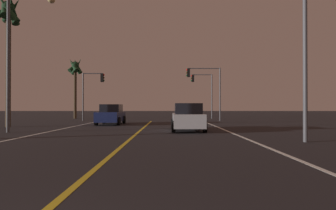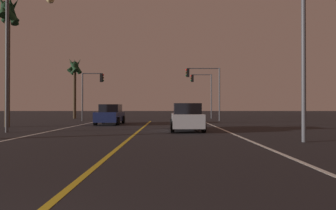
# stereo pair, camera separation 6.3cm
# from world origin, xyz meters

# --- Properties ---
(lane_edge_right) EXTENTS (0.16, 33.71, 0.01)m
(lane_edge_right) POSITION_xyz_m (5.38, 10.86, 0.00)
(lane_edge_right) COLOR silver
(lane_edge_right) RESTS_ON ground
(lane_edge_left) EXTENTS (0.16, 33.71, 0.01)m
(lane_edge_left) POSITION_xyz_m (-5.38, 10.86, 0.00)
(lane_edge_left) COLOR silver
(lane_edge_left) RESTS_ON ground
(lane_center_divider) EXTENTS (0.16, 33.71, 0.01)m
(lane_center_divider) POSITION_xyz_m (0.00, 10.86, 0.00)
(lane_center_divider) COLOR gold
(lane_center_divider) RESTS_ON ground
(car_oncoming) EXTENTS (2.02, 4.30, 1.70)m
(car_oncoming) POSITION_xyz_m (-3.10, 22.46, 0.82)
(car_oncoming) COLOR black
(car_oncoming) RESTS_ON ground
(car_lead_same_lane) EXTENTS (2.02, 4.30, 1.70)m
(car_lead_same_lane) POSITION_xyz_m (2.96, 16.12, 0.82)
(car_lead_same_lane) COLOR black
(car_lead_same_lane) RESTS_ON ground
(traffic_light_near_right) EXTENTS (3.66, 0.36, 5.60)m
(traffic_light_near_right) POSITION_xyz_m (5.53, 28.21, 4.18)
(traffic_light_near_right) COLOR #4C4C51
(traffic_light_near_right) RESTS_ON ground
(traffic_light_near_left) EXTENTS (2.34, 0.36, 5.07)m
(traffic_light_near_left) POSITION_xyz_m (-6.15, 28.21, 3.74)
(traffic_light_near_left) COLOR #4C4C51
(traffic_light_near_left) RESTS_ON ground
(traffic_light_far_right) EXTENTS (2.70, 0.36, 5.57)m
(traffic_light_far_right) POSITION_xyz_m (6.01, 33.71, 4.10)
(traffic_light_far_right) COLOR #4C4C51
(traffic_light_far_right) RESTS_ON ground
(street_lamp_right_near) EXTENTS (1.92, 0.44, 7.31)m
(street_lamp_right_near) POSITION_xyz_m (7.08, 10.52, 4.68)
(street_lamp_right_near) COLOR #4C4C51
(street_lamp_right_near) RESTS_ON ground
(street_lamp_left_mid) EXTENTS (2.80, 0.44, 7.97)m
(street_lamp_left_mid) POSITION_xyz_m (-6.87, 14.91, 5.11)
(street_lamp_left_mid) COLOR #4C4C51
(street_lamp_left_mid) RESTS_ON ground
(palm_tree_left_mid) EXTENTS (2.14, 2.18, 9.82)m
(palm_tree_left_mid) POSITION_xyz_m (-10.00, 19.24, 7.77)
(palm_tree_left_mid) COLOR #473826
(palm_tree_left_mid) RESTS_ON ground
(palm_tree_left_far) EXTENTS (2.14, 2.04, 7.75)m
(palm_tree_left_far) POSITION_xyz_m (-10.00, 34.01, 6.07)
(palm_tree_left_far) COLOR #473826
(palm_tree_left_far) RESTS_ON ground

